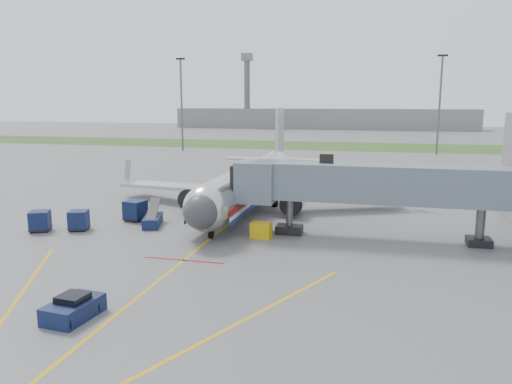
% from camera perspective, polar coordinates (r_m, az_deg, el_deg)
% --- Properties ---
extents(ground, '(400.00, 400.00, 0.00)m').
position_cam_1_polar(ground, '(39.54, -6.10, -6.01)').
color(ground, '#565659').
rests_on(ground, ground).
extents(grass_strip, '(300.00, 25.00, 0.01)m').
position_cam_1_polar(grass_strip, '(126.79, 7.87, 5.26)').
color(grass_strip, '#2D4C1E').
rests_on(grass_strip, ground).
extents(apron_markings, '(21.52, 50.00, 0.01)m').
position_cam_1_polar(apron_markings, '(33.03, -10.51, -9.47)').
color(apron_markings, gold).
rests_on(apron_markings, ground).
extents(airliner, '(32.10, 35.67, 10.25)m').
position_cam_1_polar(airliner, '(53.20, -0.58, 1.22)').
color(airliner, silver).
rests_on(airliner, ground).
extents(jet_bridge, '(25.30, 4.00, 6.90)m').
position_cam_1_polar(jet_bridge, '(41.17, 13.35, 0.80)').
color(jet_bridge, slate).
rests_on(jet_bridge, ground).
extents(light_mast_left, '(2.00, 0.44, 20.40)m').
position_cam_1_polar(light_mast_left, '(114.07, -8.51, 10.10)').
color(light_mast_left, '#595B60').
rests_on(light_mast_left, ground).
extents(light_mast_right, '(2.00, 0.44, 20.40)m').
position_cam_1_polar(light_mast_right, '(111.27, 20.26, 9.58)').
color(light_mast_right, '#595B60').
rests_on(light_mast_right, ground).
extents(distant_terminal, '(120.00, 14.00, 8.00)m').
position_cam_1_polar(distant_terminal, '(207.04, 7.48, 8.33)').
color(distant_terminal, slate).
rests_on(distant_terminal, ground).
extents(control_tower, '(4.00, 4.00, 30.00)m').
position_cam_1_polar(control_tower, '(207.62, -1.03, 12.09)').
color(control_tower, '#595B60').
rests_on(control_tower, ground).
extents(pushback_tug, '(2.19, 3.25, 1.28)m').
position_cam_1_polar(pushback_tug, '(28.16, -20.14, -12.36)').
color(pushback_tug, '#0B1134').
rests_on(pushback_tug, ground).
extents(baggage_cart_a, '(2.01, 2.01, 1.72)m').
position_cam_1_polar(baggage_cart_a, '(46.14, -19.60, -3.06)').
color(baggage_cart_a, '#0B1134').
rests_on(baggage_cart_a, ground).
extents(baggage_cart_b, '(2.16, 2.16, 1.77)m').
position_cam_1_polar(baggage_cart_b, '(46.99, -23.46, -3.05)').
color(baggage_cart_b, '#0B1134').
rests_on(baggage_cart_b, ground).
extents(baggage_cart_c, '(2.06, 2.06, 1.90)m').
position_cam_1_polar(baggage_cart_c, '(48.24, -13.64, -2.06)').
color(baggage_cart_c, '#0B1134').
rests_on(baggage_cart_c, ground).
extents(belt_loader, '(2.39, 4.46, 2.10)m').
position_cam_1_polar(belt_loader, '(46.06, -11.72, -3.14)').
color(belt_loader, '#0B1134').
rests_on(belt_loader, ground).
extents(ground_power_cart, '(1.71, 1.20, 1.31)m').
position_cam_1_polar(ground_power_cart, '(41.03, 0.59, -4.41)').
color(ground_power_cart, gold).
rests_on(ground_power_cart, ground).
extents(ramp_worker, '(0.65, 0.75, 1.73)m').
position_cam_1_polar(ramp_worker, '(46.13, -6.94, -2.54)').
color(ramp_worker, '#BDDA19').
rests_on(ramp_worker, ground).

